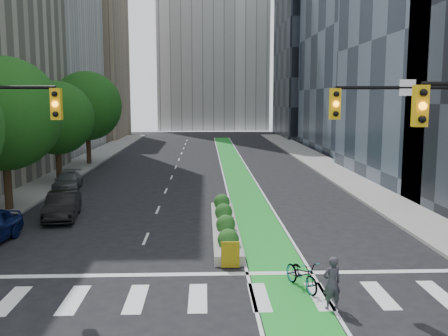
{
  "coord_description": "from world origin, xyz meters",
  "views": [
    {
      "loc": [
        0.26,
        -16.48,
        6.45
      ],
      "look_at": [
        1.2,
        8.04,
        3.0
      ],
      "focal_mm": 40.0,
      "sensor_mm": 36.0,
      "label": 1
    }
  ],
  "objects": [
    {
      "name": "parked_car_left_mid",
      "position": [
        -7.41,
        10.02,
        0.72
      ],
      "size": [
        2.06,
        4.51,
        1.43
      ],
      "primitive_type": "imported",
      "rotation": [
        0.0,
        0.0,
        0.13
      ],
      "color": "black",
      "rests_on": "ground"
    },
    {
      "name": "median_planter",
      "position": [
        1.2,
        7.04,
        0.37
      ],
      "size": [
        1.2,
        10.26,
        1.1
      ],
      "color": "gray",
      "rests_on": "ground"
    },
    {
      "name": "sidewalk_left",
      "position": [
        -11.8,
        25.0,
        0.07
      ],
      "size": [
        3.6,
        90.0,
        0.15
      ],
      "primitive_type": "cube",
      "color": "gray",
      "rests_on": "ground"
    },
    {
      "name": "bicycle",
      "position": [
        3.52,
        -0.32,
        0.52
      ],
      "size": [
        1.32,
        2.09,
        1.04
      ],
      "primitive_type": "imported",
      "rotation": [
        0.0,
        0.0,
        0.35
      ],
      "color": "gray",
      "rests_on": "ground"
    },
    {
      "name": "tree_midfar",
      "position": [
        -11.0,
        22.0,
        4.95
      ],
      "size": [
        5.6,
        5.6,
        7.76
      ],
      "color": "black",
      "rests_on": "ground"
    },
    {
      "name": "building_tan_far",
      "position": [
        -20.0,
        66.0,
        13.0
      ],
      "size": [
        14.0,
        16.0,
        26.0
      ],
      "primitive_type": "cube",
      "color": "tan",
      "rests_on": "ground"
    },
    {
      "name": "signal_right",
      "position": [
        8.67,
        0.47,
        4.8
      ],
      "size": [
        5.82,
        0.51,
        7.2
      ],
      "color": "black",
      "rests_on": "ground"
    },
    {
      "name": "bike_lane_paint",
      "position": [
        3.0,
        30.0,
        0.01
      ],
      "size": [
        2.2,
        70.0,
        0.01
      ],
      "primitive_type": "cube",
      "color": "#1A9029",
      "rests_on": "ground"
    },
    {
      "name": "parked_car_left_far",
      "position": [
        -9.5,
        18.85,
        0.61
      ],
      "size": [
        2.19,
        4.39,
        1.22
      ],
      "primitive_type": "imported",
      "rotation": [
        0.0,
        0.0,
        0.12
      ],
      "color": "#515355",
      "rests_on": "ground"
    },
    {
      "name": "cyclist",
      "position": [
        4.12,
        -2.0,
        0.84
      ],
      "size": [
        0.69,
        0.54,
        1.67
      ],
      "primitive_type": "imported",
      "rotation": [
        0.0,
        0.0,
        3.4
      ],
      "color": "#332F39",
      "rests_on": "ground"
    },
    {
      "name": "building_dark_end",
      "position": [
        20.0,
        68.0,
        14.0
      ],
      "size": [
        14.0,
        18.0,
        28.0
      ],
      "primitive_type": "cube",
      "color": "black",
      "rests_on": "ground"
    },
    {
      "name": "sidewalk_right",
      "position": [
        11.8,
        25.0,
        0.07
      ],
      "size": [
        3.6,
        90.0,
        0.15
      ],
      "primitive_type": "cube",
      "color": "gray",
      "rests_on": "ground"
    },
    {
      "name": "tree_mid",
      "position": [
        -11.0,
        12.0,
        5.57
      ],
      "size": [
        6.4,
        6.4,
        8.78
      ],
      "color": "black",
      "rests_on": "ground"
    },
    {
      "name": "tree_far",
      "position": [
        -11.0,
        32.0,
        5.69
      ],
      "size": [
        6.6,
        6.6,
        9.0
      ],
      "color": "black",
      "rests_on": "ground"
    },
    {
      "name": "ground",
      "position": [
        0.0,
        0.0,
        0.0
      ],
      "size": [
        160.0,
        160.0,
        0.0
      ],
      "primitive_type": "plane",
      "color": "black",
      "rests_on": "ground"
    }
  ]
}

